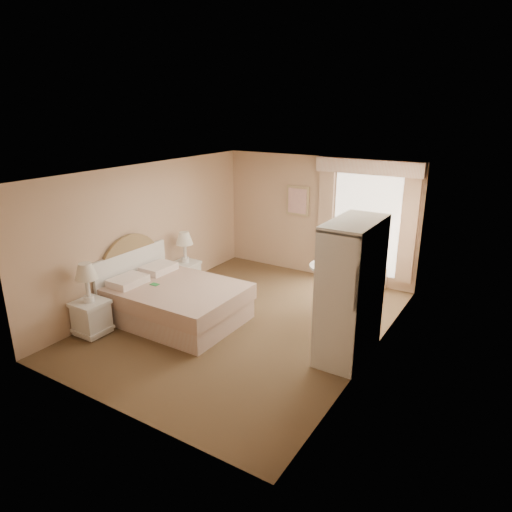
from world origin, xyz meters
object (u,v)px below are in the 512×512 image
Objects in this scene: bed at (173,300)px; nightstand_near at (90,309)px; cafe_chair at (364,265)px; nightstand_far at (186,267)px; armoire at (351,302)px; round_table at (331,280)px.

nightstand_near is at bearing -123.19° from bed.
bed is 2.16× the size of cafe_chair.
nightstand_far is at bearing -159.65° from cafe_chair.
armoire is (3.65, 1.54, 0.39)m from nightstand_near.
round_table is at bearing 45.29° from nightstand_near.
armoire is at bearing -11.55° from nightstand_far.
bed is at bearing 56.81° from nightstand_near.
nightstand_far reaches higher than cafe_chair.
bed is 3.65m from cafe_chair.
armoire reaches higher than nightstand_near.
cafe_chair is at bearing 49.73° from bed.
bed reaches higher than nightstand_near.
bed is 1.05× the size of armoire.
nightstand_near is at bearing -135.39° from cafe_chair.
armoire reaches higher than bed.
nightstand_far is 3.75m from armoire.
armoire is at bearing 8.56° from bed.
cafe_chair is 0.49× the size of armoire.
nightstand_near is (-0.72, -1.10, 0.09)m from bed.
cafe_chair is at bearing 27.34° from nightstand_far.
nightstand_far is 3.46m from cafe_chair.
nightstand_near is 1.04× the size of nightstand_far.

